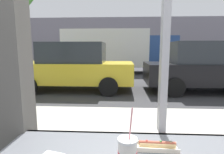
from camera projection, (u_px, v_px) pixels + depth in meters
ground_plane at (127, 79)px, 9.29m from camera, size 60.00×60.00×0.00m
sidewalk_strip at (139, 139)px, 2.96m from camera, size 16.00×2.80×0.15m
window_wall at (167, 2)px, 1.19m from camera, size 2.77×0.20×2.90m
building_facade_far at (124, 40)px, 22.91m from camera, size 28.00×1.20×5.43m
hotdog_tray_near at (157, 145)px, 1.08m from camera, size 0.25×0.10×0.05m
parked_car_yellow at (74, 67)px, 6.77m from camera, size 4.39×1.90×1.79m
parked_car_black at (206, 67)px, 6.51m from camera, size 4.39×1.94×1.81m
box_truck at (118, 49)px, 11.81m from camera, size 7.10×2.44×2.75m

